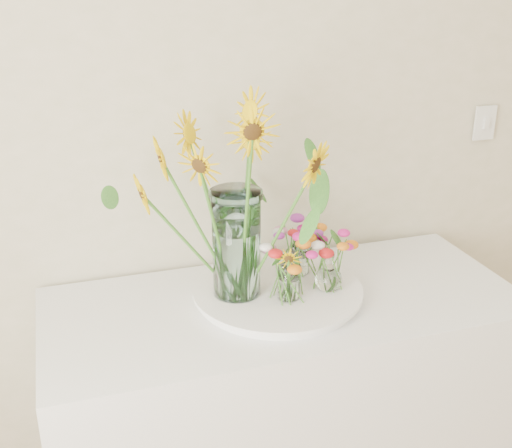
% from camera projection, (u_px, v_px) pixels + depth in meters
% --- Properties ---
extents(counter, '(1.40, 0.60, 0.90)m').
position_uv_depth(counter, '(283.00, 423.00, 2.06)').
color(counter, white).
rests_on(counter, ground_plane).
extents(tray, '(0.48, 0.48, 0.02)m').
position_uv_depth(tray, '(278.00, 293.00, 1.90)').
color(tray, white).
rests_on(tray, counter).
extents(mason_jar, '(0.18, 0.18, 0.32)m').
position_uv_depth(mason_jar, '(236.00, 244.00, 1.81)').
color(mason_jar, '#ABD3D6').
rests_on(mason_jar, tray).
extents(sunflower_bouquet, '(1.10, 1.10, 0.61)m').
position_uv_depth(sunflower_bouquet, '(236.00, 195.00, 1.75)').
color(sunflower_bouquet, '#E7BB04').
rests_on(sunflower_bouquet, tray).
extents(small_vase_a, '(0.07, 0.07, 0.11)m').
position_uv_depth(small_vase_a, '(289.00, 283.00, 1.82)').
color(small_vase_a, white).
rests_on(small_vase_a, tray).
extents(wildflower_posy_a, '(0.20, 0.20, 0.20)m').
position_uv_depth(wildflower_posy_a, '(289.00, 268.00, 1.80)').
color(wildflower_posy_a, orange).
rests_on(wildflower_posy_a, tray).
extents(small_vase_b, '(0.10, 0.10, 0.12)m').
position_uv_depth(small_vase_b, '(329.00, 272.00, 1.87)').
color(small_vase_b, white).
rests_on(small_vase_b, tray).
extents(wildflower_posy_b, '(0.19, 0.19, 0.21)m').
position_uv_depth(wildflower_posy_b, '(330.00, 258.00, 1.85)').
color(wildflower_posy_b, orange).
rests_on(wildflower_posy_b, tray).
extents(small_vase_c, '(0.07, 0.07, 0.10)m').
position_uv_depth(small_vase_c, '(300.00, 259.00, 1.97)').
color(small_vase_c, white).
rests_on(small_vase_c, tray).
extents(wildflower_posy_c, '(0.21, 0.21, 0.19)m').
position_uv_depth(wildflower_posy_c, '(301.00, 246.00, 1.95)').
color(wildflower_posy_c, orange).
rests_on(wildflower_posy_c, tray).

